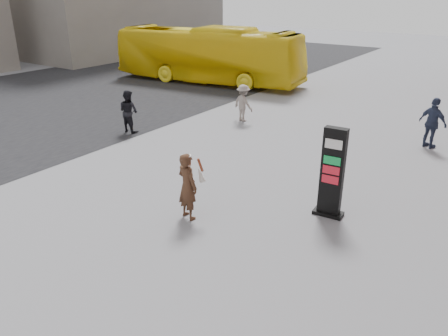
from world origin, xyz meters
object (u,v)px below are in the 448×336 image
Objects in this scene: pedestrian_a at (129,111)px; info_pylon at (332,173)px; pedestrian_c at (433,123)px; bus at (208,55)px; woman at (188,185)px; pedestrian_b at (243,103)px.

info_pylon is at bearing 167.56° from pedestrian_a.
bus is at bearing 5.19° from pedestrian_c.
bus is at bearing -41.35° from woman.
pedestrian_a is 11.21m from pedestrian_c.
info_pylon is 0.20× the size of bus.
woman reaches higher than pedestrian_a.
pedestrian_b is (-3.44, 7.89, -0.09)m from woman.
pedestrian_c reaches higher than pedestrian_b.
pedestrian_b is at bearing -139.82° from bus.
pedestrian_b is 7.31m from pedestrian_c.
pedestrian_a is at bearing -167.95° from bus.
bus is 6.97× the size of pedestrian_a.
pedestrian_a is (-9.13, 1.97, -0.32)m from info_pylon.
bus is at bearing -71.31° from pedestrian_a.
pedestrian_a is at bearing 50.00° from pedestrian_c.
pedestrian_b is 0.87× the size of pedestrian_c.
bus reaches higher than pedestrian_b.
woman is at bearing -147.58° from info_pylon.
pedestrian_c is (3.81, 8.89, 0.03)m from woman.
bus is 10.11m from pedestrian_a.
pedestrian_b is (-6.25, 5.78, -0.36)m from info_pylon.
pedestrian_a is at bearing -19.39° from woman.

